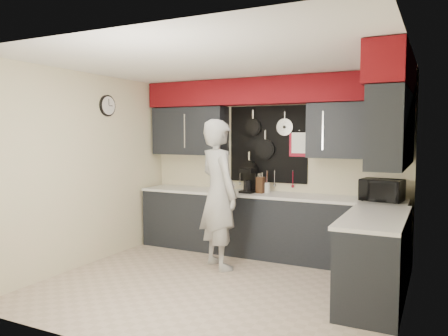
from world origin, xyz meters
The scene contains 10 objects.
ground centered at (0.00, 0.00, 0.00)m, with size 4.00×4.00×0.00m, color #C0AA96.
back_wall_assembly centered at (0.01, 1.60, 2.01)m, with size 4.00×0.36×2.60m.
right_wall_assembly centered at (1.85, 0.26, 1.94)m, with size 0.36×3.50×2.60m.
left_wall_assembly centered at (-1.99, 0.02, 1.33)m, with size 0.05×3.50×2.60m.
base_cabinets centered at (0.49, 1.13, 0.46)m, with size 3.95×2.20×0.92m.
microwave centered at (1.62, 1.42, 1.06)m, with size 0.51×0.35×0.28m, color black.
knife_block centered at (-0.05, 1.43, 1.04)m, with size 0.11×0.11×0.23m, color #381D11.
utensil_crock centered at (0.00, 1.52, 0.99)m, with size 0.11×0.11×0.15m, color white.
coffee_maker centered at (-0.23, 1.42, 1.11)m, with size 0.20×0.24×0.36m.
person centered at (-0.33, 0.65, 0.99)m, with size 0.72×0.47×1.97m, color #A9A9A7.
Camera 1 is at (2.28, -4.45, 1.78)m, focal length 35.00 mm.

